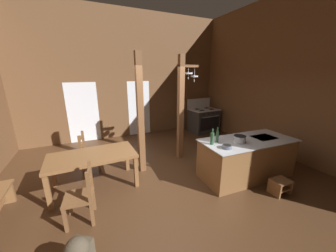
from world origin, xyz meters
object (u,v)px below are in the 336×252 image
object	(u,v)px
kitchen_island	(246,158)
ladderback_chair_near_window	(89,152)
dining_table	(93,158)
stove_range	(204,120)
stockpot_on_counter	(240,139)
step_stool	(280,185)
ladderback_chair_by_post	(82,196)
mixing_bowl_on_counter	(227,147)
bottle_tall_on_counter	(217,136)
bottle_short_on_counter	(212,138)

from	to	relation	value
kitchen_island	ladderback_chair_near_window	xyz separation A→B (m)	(-3.30, 1.88, 0.00)
dining_table	stove_range	bearing A→B (deg)	27.61
stove_range	stockpot_on_counter	xyz separation A→B (m)	(-1.44, -3.33, 0.50)
dining_table	step_stool	bearing A→B (deg)	-28.17
ladderback_chair_by_post	stockpot_on_counter	bearing A→B (deg)	-2.42
mixing_bowl_on_counter	stove_range	bearing A→B (deg)	61.15
stockpot_on_counter	bottle_tall_on_counter	distance (m)	0.48
stove_range	step_stool	world-z (taller)	stove_range
step_stool	ladderback_chair_near_window	xyz separation A→B (m)	(-3.43, 2.67, 0.27)
step_stool	bottle_tall_on_counter	world-z (taller)	bottle_tall_on_counter
mixing_bowl_on_counter	step_stool	bearing A→B (deg)	-33.92
stove_range	ladderback_chair_by_post	xyz separation A→B (m)	(-4.59, -3.20, -0.03)
ladderback_chair_near_window	kitchen_island	bearing A→B (deg)	-29.68
mixing_bowl_on_counter	bottle_tall_on_counter	xyz separation A→B (m)	(0.05, 0.36, 0.10)
stockpot_on_counter	mixing_bowl_on_counter	bearing A→B (deg)	-163.24
ladderback_chair_by_post	bottle_short_on_counter	world-z (taller)	bottle_short_on_counter
dining_table	ladderback_chair_by_post	world-z (taller)	ladderback_chair_by_post
stove_range	step_stool	distance (m)	4.22
bottle_tall_on_counter	bottle_short_on_counter	xyz separation A→B (m)	(-0.19, -0.06, 0.00)
stove_range	stockpot_on_counter	world-z (taller)	stove_range
step_stool	dining_table	world-z (taller)	dining_table
ladderback_chair_near_window	stockpot_on_counter	distance (m)	3.59
ladderback_chair_by_post	mixing_bowl_on_counter	world-z (taller)	mixing_bowl_on_counter
stove_range	ladderback_chair_by_post	world-z (taller)	stove_range
kitchen_island	bottle_tall_on_counter	world-z (taller)	bottle_tall_on_counter
ladderback_chair_by_post	bottle_tall_on_counter	bearing A→B (deg)	1.85
bottle_tall_on_counter	dining_table	bearing A→B (deg)	161.68
ladderback_chair_near_window	stockpot_on_counter	bearing A→B (deg)	-32.76
ladderback_chair_by_post	bottle_tall_on_counter	size ratio (longest dim) A/B	2.82
kitchen_island	bottle_short_on_counter	world-z (taller)	bottle_short_on_counter
stove_range	ladderback_chair_near_window	distance (m)	4.65
stove_range	step_stool	xyz separation A→B (m)	(-1.00, -4.08, -0.30)
stove_range	stockpot_on_counter	bearing A→B (deg)	-113.44
ladderback_chair_by_post	bottle_short_on_counter	distance (m)	2.60
stove_range	step_stool	bearing A→B (deg)	-103.82
ladderback_chair_by_post	mixing_bowl_on_counter	distance (m)	2.73
step_stool	mixing_bowl_on_counter	xyz separation A→B (m)	(-0.91, 0.61, 0.76)
ladderback_chair_near_window	stockpot_on_counter	world-z (taller)	stockpot_on_counter
dining_table	bottle_short_on_counter	distance (m)	2.51
kitchen_island	step_stool	xyz separation A→B (m)	(0.13, -0.79, -0.27)
step_stool	mixing_bowl_on_counter	bearing A→B (deg)	146.08
stove_range	ladderback_chair_near_window	size ratio (longest dim) A/B	1.39
ladderback_chair_by_post	mixing_bowl_on_counter	size ratio (longest dim) A/B	4.76
ladderback_chair_near_window	bottle_tall_on_counter	size ratio (longest dim) A/B	2.82
step_stool	bottle_tall_on_counter	size ratio (longest dim) A/B	1.10
mixing_bowl_on_counter	bottle_tall_on_counter	world-z (taller)	bottle_tall_on_counter
ladderback_chair_near_window	ladderback_chair_by_post	bearing A→B (deg)	-95.09
kitchen_island	bottle_short_on_counter	bearing A→B (deg)	172.74
step_stool	ladderback_chair_by_post	distance (m)	3.70
stove_range	ladderback_chair_by_post	bearing A→B (deg)	-145.13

